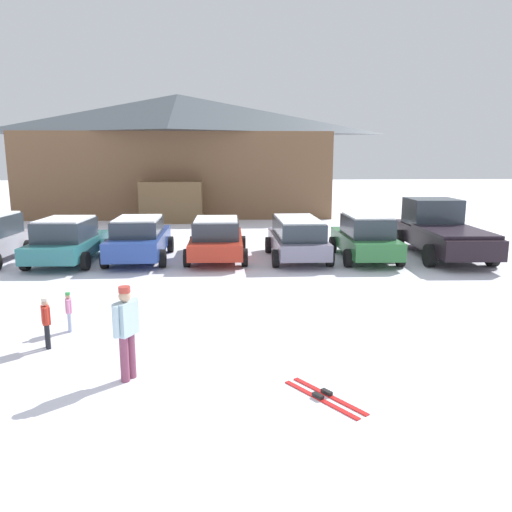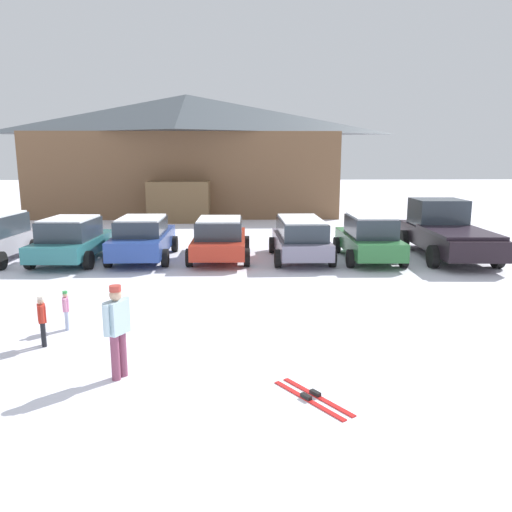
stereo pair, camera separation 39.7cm
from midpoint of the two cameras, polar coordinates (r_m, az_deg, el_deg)
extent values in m
plane|color=white|center=(6.94, -5.00, -22.03)|extent=(160.00, 160.00, 0.00)
cube|color=brown|center=(34.98, -7.44, 9.29)|extent=(19.54, 8.47, 5.34)
pyramid|color=#444C53|center=(35.07, -7.61, 15.76)|extent=(20.14, 9.07, 2.57)
cube|color=brown|center=(30.05, -8.39, 6.15)|extent=(3.61, 1.83, 2.40)
cylinder|color=black|center=(21.42, -23.51, 0.94)|extent=(0.24, 0.65, 0.64)
cylinder|color=black|center=(19.07, -26.67, -0.49)|extent=(0.24, 0.65, 0.64)
cube|color=#2B7076|center=(19.60, -19.59, 1.19)|extent=(2.09, 4.53, 0.56)
cube|color=#2D3842|center=(19.30, -19.94, 2.92)|extent=(1.77, 2.38, 0.70)
cube|color=white|center=(19.25, -20.02, 4.04)|extent=(1.65, 2.26, 0.06)
cylinder|color=black|center=(21.27, -20.85, 1.08)|extent=(0.25, 0.65, 0.64)
cylinder|color=black|center=(20.61, -15.58, 1.10)|extent=(0.25, 0.65, 0.64)
cylinder|color=black|center=(18.78, -23.89, -0.42)|extent=(0.25, 0.65, 0.64)
cylinder|color=black|center=(18.03, -17.99, -0.45)|extent=(0.25, 0.65, 0.64)
cube|color=#284496|center=(19.28, -12.16, 1.59)|extent=(1.92, 4.69, 0.67)
cube|color=#2D3842|center=(18.96, -12.36, 3.32)|extent=(1.66, 2.45, 0.57)
cube|color=white|center=(18.92, -12.40, 4.27)|extent=(1.55, 2.33, 0.06)
cylinder|color=black|center=(20.92, -14.17, 1.32)|extent=(0.23, 0.64, 0.64)
cylinder|color=black|center=(20.61, -8.73, 1.38)|extent=(0.23, 0.64, 0.64)
cylinder|color=black|center=(18.15, -15.97, -0.26)|extent=(0.23, 0.64, 0.64)
cylinder|color=black|center=(17.79, -9.72, -0.21)|extent=(0.23, 0.64, 0.64)
cube|color=#B32D1C|center=(19.00, -3.54, 1.50)|extent=(1.93, 4.64, 0.55)
cube|color=#2D3842|center=(18.68, -3.59, 3.17)|extent=(1.69, 2.42, 0.63)
cube|color=white|center=(18.63, -3.60, 4.23)|extent=(1.57, 2.30, 0.06)
cylinder|color=black|center=(20.52, -6.21, 1.40)|extent=(0.23, 0.64, 0.64)
cylinder|color=black|center=(20.44, -0.52, 1.43)|extent=(0.23, 0.64, 0.64)
cylinder|color=black|center=(17.71, -7.00, -0.18)|extent=(0.23, 0.64, 0.64)
cylinder|color=black|center=(17.62, -0.41, -0.15)|extent=(0.23, 0.64, 0.64)
cube|color=gray|center=(18.85, 5.68, 1.42)|extent=(1.83, 4.43, 0.57)
cube|color=#2D3842|center=(18.67, 5.75, 3.18)|extent=(1.61, 3.37, 0.62)
cube|color=white|center=(18.62, 5.77, 4.21)|extent=(1.50, 3.20, 0.06)
cylinder|color=black|center=(20.13, 2.41, 1.27)|extent=(0.23, 0.64, 0.64)
cylinder|color=black|center=(20.38, 7.80, 1.30)|extent=(0.23, 0.64, 0.64)
cylinder|color=black|center=(17.45, 3.16, -0.28)|extent=(0.23, 0.64, 0.64)
cylinder|color=black|center=(17.74, 9.35, -0.23)|extent=(0.23, 0.64, 0.64)
cube|color=#2D7239|center=(19.23, 13.28, 1.44)|extent=(1.80, 4.46, 0.62)
cube|color=#2D3842|center=(18.92, 13.53, 3.30)|extent=(1.56, 2.33, 0.71)
cube|color=white|center=(18.87, 13.59, 4.45)|extent=(1.45, 2.21, 0.06)
cylinder|color=black|center=(20.41, 9.77, 1.25)|extent=(0.23, 0.64, 0.64)
cylinder|color=black|center=(20.83, 14.83, 1.24)|extent=(0.23, 0.64, 0.64)
cylinder|color=black|center=(17.76, 11.38, -0.29)|extent=(0.23, 0.64, 0.64)
cylinder|color=black|center=(18.24, 17.13, -0.27)|extent=(0.23, 0.64, 0.64)
cube|color=black|center=(20.48, 21.52, 1.88)|extent=(2.29, 6.05, 0.70)
cube|color=#2D3842|center=(21.48, 20.56, 4.71)|extent=(1.97, 1.98, 1.05)
cube|color=black|center=(19.46, 22.70, 2.57)|extent=(2.19, 3.36, 0.12)
cylinder|color=black|center=(21.85, 17.04, 1.79)|extent=(0.29, 0.81, 0.80)
cylinder|color=black|center=(22.59, 22.51, 1.72)|extent=(0.29, 0.81, 0.80)
cylinder|color=black|center=(18.49, 20.17, -0.06)|extent=(0.29, 0.81, 0.80)
cylinder|color=black|center=(19.37, 26.43, -0.06)|extent=(0.29, 0.81, 0.80)
cylinder|color=black|center=(11.16, -22.21, -8.15)|extent=(0.09, 0.09, 0.51)
cylinder|color=black|center=(11.05, -22.15, -8.33)|extent=(0.09, 0.09, 0.51)
cube|color=red|center=(10.97, -22.35, -6.07)|extent=(0.24, 0.29, 0.36)
cylinder|color=red|center=(11.12, -22.43, -5.80)|extent=(0.07, 0.07, 0.35)
cylinder|color=red|center=(10.82, -22.28, -6.26)|extent=(0.07, 0.07, 0.35)
sphere|color=tan|center=(10.90, -22.45, -4.82)|extent=(0.13, 0.13, 0.13)
cylinder|color=beige|center=(10.89, -22.48, -4.46)|extent=(0.13, 0.13, 0.06)
cylinder|color=#7B3C56|center=(9.17, -13.80, -10.81)|extent=(0.15, 0.15, 0.82)
cylinder|color=#7B3C56|center=(9.05, -14.55, -11.16)|extent=(0.15, 0.15, 0.82)
cube|color=#A7C4D1|center=(8.87, -14.39, -6.79)|extent=(0.40, 0.47, 0.58)
cylinder|color=#A7C4D1|center=(9.05, -13.34, -6.28)|extent=(0.11, 0.11, 0.55)
cylinder|color=#A7C4D1|center=(8.69, -15.51, -7.13)|extent=(0.11, 0.11, 0.55)
sphere|color=tan|center=(8.76, -14.52, -4.33)|extent=(0.21, 0.21, 0.21)
cylinder|color=#B53C33|center=(8.73, -14.55, -3.61)|extent=(0.20, 0.20, 0.10)
cylinder|color=#A1B1D0|center=(11.98, -19.89, -6.85)|extent=(0.08, 0.08, 0.44)
cylinder|color=#A1B1D0|center=(11.89, -19.91, -6.99)|extent=(0.08, 0.08, 0.44)
cube|color=pink|center=(11.83, -20.02, -5.19)|extent=(0.18, 0.24, 0.31)
cylinder|color=pink|center=(11.96, -19.99, -4.98)|extent=(0.06, 0.06, 0.29)
cylinder|color=pink|center=(11.70, -20.06, -5.34)|extent=(0.06, 0.06, 0.29)
sphere|color=tan|center=(11.78, -20.09, -4.20)|extent=(0.11, 0.11, 0.11)
cylinder|color=green|center=(11.76, -20.11, -3.92)|extent=(0.11, 0.11, 0.05)
cube|color=red|center=(8.44, 8.41, -15.60)|extent=(0.99, 1.37, 0.02)
cube|color=black|center=(8.45, 8.17, -15.25)|extent=(0.18, 0.21, 0.06)
cube|color=red|center=(8.31, 7.39, -16.01)|extent=(0.99, 1.37, 0.02)
cube|color=black|center=(8.32, 7.15, -15.65)|extent=(0.18, 0.21, 0.06)
camera|label=1|loc=(0.20, -89.22, 0.15)|focal=35.00mm
camera|label=2|loc=(0.20, 90.78, -0.15)|focal=35.00mm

